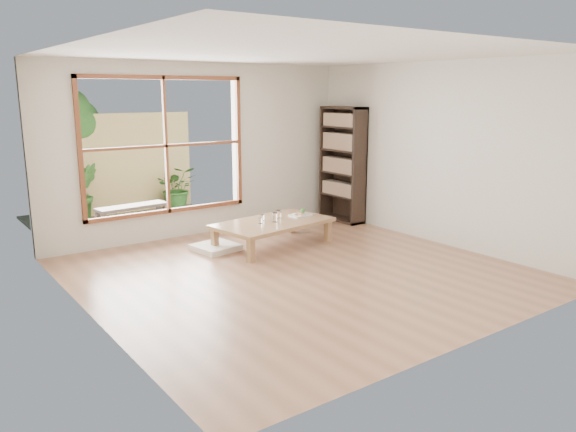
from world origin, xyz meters
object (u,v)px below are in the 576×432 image
Objects in this scene: food_tray at (301,214)px; garden_bench at (132,209)px; low_table at (273,224)px; bookshelf at (343,164)px.

garden_bench is (-1.79, 2.13, -0.06)m from food_tray.
garden_bench is (-1.24, 2.19, 0.00)m from low_table.
low_table is at bearing -177.68° from food_tray.
food_tray is 2.79m from garden_bench.
bookshelf is 6.01× the size of food_tray.
bookshelf is at bearing 11.08° from low_table.
bookshelf is at bearing -30.82° from garden_bench.
food_tray is 0.28× the size of garden_bench.
bookshelf reaches higher than garden_bench.
food_tray reaches higher than garden_bench.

